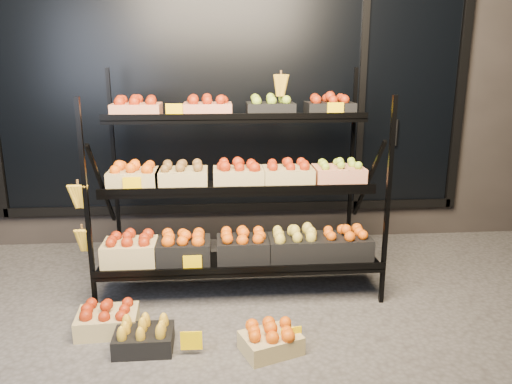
{
  "coord_description": "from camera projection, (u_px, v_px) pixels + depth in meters",
  "views": [
    {
      "loc": [
        -0.15,
        -3.07,
        1.73
      ],
      "look_at": [
        0.13,
        0.55,
        0.76
      ],
      "focal_mm": 35.0,
      "sensor_mm": 36.0,
      "label": 1
    }
  ],
  "objects": [
    {
      "name": "ground",
      "position": [
        243.0,
        320.0,
        3.41
      ],
      "size": [
        24.0,
        24.0,
        0.0
      ],
      "primitive_type": "plane",
      "color": "#514F4C",
      "rests_on": "ground"
    },
    {
      "name": "building",
      "position": [
        229.0,
        57.0,
        5.46
      ],
      "size": [
        6.0,
        2.08,
        3.5
      ],
      "color": "#2D2826",
      "rests_on": "ground"
    },
    {
      "name": "display_rack",
      "position": [
        237.0,
        187.0,
        3.79
      ],
      "size": [
        2.18,
        1.02,
        1.73
      ],
      "color": "black",
      "rests_on": "ground"
    },
    {
      "name": "tag_floor_a",
      "position": [
        192.0,
        346.0,
        2.99
      ],
      "size": [
        0.13,
        0.01,
        0.12
      ],
      "primitive_type": "cube",
      "color": "#FCC800",
      "rests_on": "ground"
    },
    {
      "name": "tag_floor_b",
      "position": [
        291.0,
        342.0,
        3.03
      ],
      "size": [
        0.13,
        0.01,
        0.12
      ],
      "primitive_type": "cube",
      "color": "#FCC800",
      "rests_on": "ground"
    },
    {
      "name": "floor_crate_left",
      "position": [
        107.0,
        318.0,
        3.25
      ],
      "size": [
        0.4,
        0.31,
        0.2
      ],
      "rotation": [
        0.0,
        0.0,
        0.06
      ],
      "color": "tan",
      "rests_on": "ground"
    },
    {
      "name": "floor_crate_midleft",
      "position": [
        144.0,
        336.0,
        3.05
      ],
      "size": [
        0.36,
        0.26,
        0.19
      ],
      "rotation": [
        0.0,
        0.0,
        0.01
      ],
      "color": "black",
      "rests_on": "ground"
    },
    {
      "name": "floor_crate_midright",
      "position": [
        271.0,
        339.0,
        3.02
      ],
      "size": [
        0.41,
        0.35,
        0.18
      ],
      "rotation": [
        0.0,
        0.0,
        0.35
      ],
      "color": "tan",
      "rests_on": "ground"
    }
  ]
}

